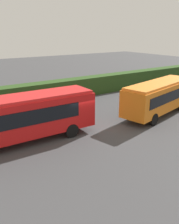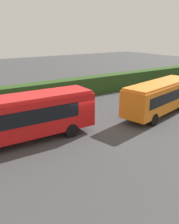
# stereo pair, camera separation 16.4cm
# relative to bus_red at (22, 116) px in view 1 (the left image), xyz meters

# --- Properties ---
(ground_plane) EXTENTS (108.22, 108.22, 0.00)m
(ground_plane) POSITION_rel_bus_red_xyz_m (4.27, -0.35, -1.85)
(ground_plane) COLOR #424244
(bus_red) EXTENTS (10.38, 2.70, 3.21)m
(bus_red) POSITION_rel_bus_red_xyz_m (0.00, 0.00, 0.00)
(bus_red) COLOR red
(bus_red) RESTS_ON ground_plane
(bus_orange) EXTENTS (9.00, 4.16, 3.00)m
(bus_orange) POSITION_rel_bus_red_xyz_m (12.16, -1.28, -0.11)
(bus_orange) COLOR orange
(bus_orange) RESTS_ON ground_plane
(person_center) EXTENTS (0.40, 0.52, 1.89)m
(person_center) POSITION_rel_bus_red_xyz_m (0.33, 3.18, -0.84)
(person_center) COLOR silver
(person_center) RESTS_ON ground_plane
(hedge_row) EXTENTS (66.11, 1.71, 2.09)m
(hedge_row) POSITION_rel_bus_red_xyz_m (4.27, 8.44, -0.81)
(hedge_row) COLOR #2C4B1D
(hedge_row) RESTS_ON ground_plane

